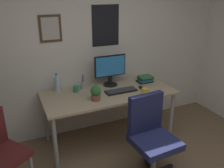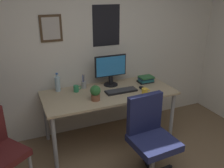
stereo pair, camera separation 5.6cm
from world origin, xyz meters
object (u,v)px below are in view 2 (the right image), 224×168
object	(u,v)px
potted_plant	(95,92)
keyboard	(121,91)
pen_cup	(84,84)
water_bottle	(58,84)
book_stack_left	(146,79)
computer_mouse	(142,88)
coffee_mug_near	(76,89)
monitor	(111,69)
coffee_mug_far	(145,92)
office_chair	(150,134)

from	to	relation	value
potted_plant	keyboard	bearing A→B (deg)	16.22
keyboard	pen_cup	xyz separation A→B (m)	(-0.42, 0.32, 0.04)
water_bottle	pen_cup	bearing A→B (deg)	-5.49
potted_plant	book_stack_left	bearing A→B (deg)	18.31
computer_mouse	pen_cup	xyz separation A→B (m)	(-0.72, 0.35, 0.04)
water_bottle	coffee_mug_near	size ratio (longest dim) A/B	2.34
keyboard	water_bottle	bearing A→B (deg)	155.30
monitor	coffee_mug_far	xyz separation A→B (m)	(0.26, -0.51, -0.19)
keyboard	computer_mouse	world-z (taller)	computer_mouse
book_stack_left	coffee_mug_near	bearing A→B (deg)	176.67
monitor	coffee_mug_near	world-z (taller)	monitor
office_chair	keyboard	bearing A→B (deg)	89.93
keyboard	water_bottle	world-z (taller)	water_bottle
coffee_mug_near	potted_plant	world-z (taller)	potted_plant
coffee_mug_near	water_bottle	bearing A→B (deg)	151.58
keyboard	coffee_mug_far	distance (m)	0.33
monitor	office_chair	bearing A→B (deg)	-88.12
keyboard	pen_cup	world-z (taller)	pen_cup
office_chair	keyboard	size ratio (longest dim) A/B	2.21
computer_mouse	potted_plant	distance (m)	0.72
coffee_mug_far	pen_cup	bearing A→B (deg)	139.74
water_bottle	coffee_mug_near	bearing A→B (deg)	-28.42
office_chair	water_bottle	world-z (taller)	water_bottle
pen_cup	coffee_mug_near	bearing A→B (deg)	-146.21
water_bottle	book_stack_left	size ratio (longest dim) A/B	1.15
keyboard	coffee_mug_far	size ratio (longest dim) A/B	3.70
coffee_mug_far	book_stack_left	world-z (taller)	coffee_mug_far
office_chair	pen_cup	xyz separation A→B (m)	(-0.42, 1.08, 0.26)
potted_plant	water_bottle	bearing A→B (deg)	127.89
computer_mouse	monitor	bearing A→B (deg)	137.58
keyboard	book_stack_left	bearing A→B (deg)	20.03
computer_mouse	coffee_mug_far	distance (m)	0.22
coffee_mug_near	coffee_mug_far	xyz separation A→B (m)	(0.78, -0.46, 0.00)
potted_plant	book_stack_left	size ratio (longest dim) A/B	0.89
office_chair	coffee_mug_near	distance (m)	1.16
computer_mouse	pen_cup	world-z (taller)	pen_cup
water_bottle	coffee_mug_far	distance (m)	1.16
pen_cup	coffee_mug_far	bearing A→B (deg)	-40.26
monitor	book_stack_left	bearing A→B (deg)	-11.73
coffee_mug_far	coffee_mug_near	bearing A→B (deg)	149.19
coffee_mug_far	office_chair	bearing A→B (deg)	-113.37
monitor	computer_mouse	xyz separation A→B (m)	(0.34, -0.31, -0.22)
pen_cup	book_stack_left	size ratio (longest dim) A/B	0.91
monitor	water_bottle	xyz separation A→B (m)	(-0.74, 0.07, -0.13)
keyboard	coffee_mug_near	distance (m)	0.60
coffee_mug_near	pen_cup	world-z (taller)	pen_cup
book_stack_left	keyboard	bearing A→B (deg)	-159.97
keyboard	coffee_mug_near	world-z (taller)	coffee_mug_near
keyboard	book_stack_left	xyz separation A→B (m)	(0.48, 0.18, 0.04)
monitor	potted_plant	xyz separation A→B (m)	(-0.37, -0.40, -0.13)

